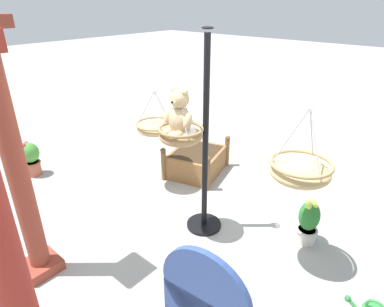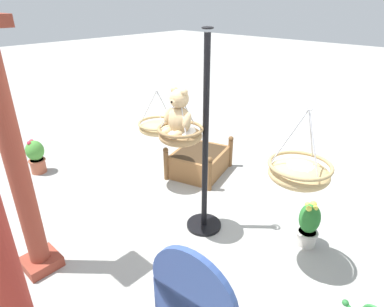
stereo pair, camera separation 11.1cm
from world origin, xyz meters
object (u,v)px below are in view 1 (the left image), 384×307
(greenhouse_pillar_left, at_px, (6,269))
(potted_plant_flowering_red, at_px, (308,222))
(hanging_basket_with_teddy, at_px, (181,135))
(greenhouse_pillar_right, at_px, (17,170))
(potted_plant_bushy_green, at_px, (31,158))
(teddy_bear, at_px, (179,115))
(wooden_planter_box, at_px, (197,161))
(hanging_basket_left_high, at_px, (300,171))
(hanging_basket_right_low, at_px, (156,127))
(display_pole_central, at_px, (205,175))

(greenhouse_pillar_left, distance_m, potted_plant_flowering_red, 3.13)
(hanging_basket_with_teddy, height_order, greenhouse_pillar_right, greenhouse_pillar_right)
(greenhouse_pillar_right, bearing_deg, potted_plant_flowering_red, -130.23)
(hanging_basket_with_teddy, bearing_deg, potted_plant_bushy_green, 10.92)
(potted_plant_flowering_red, bearing_deg, greenhouse_pillar_left, 75.32)
(teddy_bear, xyz_separation_m, greenhouse_pillar_left, (-0.50, 2.04, -0.31))
(wooden_planter_box, relative_size, potted_plant_flowering_red, 1.96)
(hanging_basket_with_teddy, height_order, greenhouse_pillar_left, greenhouse_pillar_left)
(hanging_basket_left_high, bearing_deg, greenhouse_pillar_left, 73.12)
(hanging_basket_left_high, relative_size, potted_plant_bushy_green, 1.29)
(potted_plant_bushy_green, bearing_deg, wooden_planter_box, -137.25)
(hanging_basket_with_teddy, relative_size, hanging_basket_right_low, 0.86)
(greenhouse_pillar_left, bearing_deg, greenhouse_pillar_right, -25.64)
(display_pole_central, relative_size, potted_plant_bushy_green, 4.08)
(display_pole_central, distance_m, hanging_basket_right_low, 1.24)
(teddy_bear, height_order, potted_plant_flowering_red, teddy_bear)
(greenhouse_pillar_left, xyz_separation_m, greenhouse_pillar_right, (1.20, -0.58, 0.00))
(wooden_planter_box, bearing_deg, display_pole_central, 134.01)
(teddy_bear, relative_size, greenhouse_pillar_right, 0.21)
(display_pole_central, bearing_deg, hanging_basket_right_low, -15.43)
(display_pole_central, relative_size, greenhouse_pillar_left, 0.95)
(hanging_basket_right_low, height_order, potted_plant_bushy_green, hanging_basket_right_low)
(hanging_basket_right_low, bearing_deg, wooden_planter_box, -103.62)
(hanging_basket_with_teddy, xyz_separation_m, hanging_basket_left_high, (-1.24, -0.36, -0.16))
(hanging_basket_with_teddy, distance_m, hanging_basket_left_high, 1.30)
(display_pole_central, xyz_separation_m, hanging_basket_with_teddy, (0.15, 0.25, 0.56))
(greenhouse_pillar_left, relative_size, wooden_planter_box, 2.22)
(hanging_basket_with_teddy, bearing_deg, wooden_planter_box, -56.47)
(teddy_bear, distance_m, hanging_basket_left_high, 1.35)
(teddy_bear, relative_size, hanging_basket_left_high, 0.69)
(hanging_basket_with_teddy, xyz_separation_m, hanging_basket_right_low, (1.03, -0.58, -0.34))
(hanging_basket_right_low, height_order, greenhouse_pillar_right, greenhouse_pillar_right)
(hanging_basket_left_high, height_order, potted_plant_flowering_red, hanging_basket_left_high)
(hanging_basket_with_teddy, distance_m, hanging_basket_right_low, 1.23)
(teddy_bear, xyz_separation_m, potted_plant_flowering_red, (-1.26, -0.85, -1.25))
(display_pole_central, height_order, greenhouse_pillar_left, greenhouse_pillar_left)
(greenhouse_pillar_right, bearing_deg, greenhouse_pillar_left, 154.36)
(hanging_basket_with_teddy, bearing_deg, greenhouse_pillar_left, 103.75)
(teddy_bear, height_order, hanging_basket_left_high, teddy_bear)
(display_pole_central, height_order, teddy_bear, display_pole_central)
(display_pole_central, relative_size, wooden_planter_box, 2.09)
(hanging_basket_right_low, relative_size, greenhouse_pillar_right, 0.25)
(hanging_basket_left_high, height_order, greenhouse_pillar_left, greenhouse_pillar_left)
(display_pole_central, xyz_separation_m, potted_plant_bushy_green, (2.99, 0.80, -0.44))
(hanging_basket_right_low, bearing_deg, greenhouse_pillar_right, 99.20)
(wooden_planter_box, bearing_deg, hanging_basket_with_teddy, 123.53)
(hanging_basket_right_low, bearing_deg, potted_plant_flowering_red, -173.77)
(hanging_basket_left_high, bearing_deg, wooden_planter_box, -23.91)
(hanging_basket_left_high, bearing_deg, greenhouse_pillar_right, 43.68)
(hanging_basket_with_teddy, bearing_deg, hanging_basket_left_high, -163.76)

